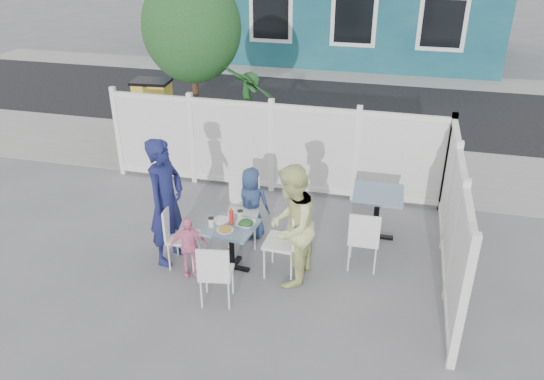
% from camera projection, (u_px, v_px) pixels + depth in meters
% --- Properties ---
extents(ground, '(80.00, 80.00, 0.00)m').
position_uv_depth(ground, '(223.00, 265.00, 7.41)').
color(ground, slate).
extents(near_sidewalk, '(24.00, 2.60, 0.01)m').
position_uv_depth(near_sidewalk, '(284.00, 159.00, 10.69)').
color(near_sidewalk, gray).
rests_on(near_sidewalk, ground).
extents(street, '(24.00, 5.00, 0.01)m').
position_uv_depth(street, '(315.00, 104.00, 13.89)').
color(street, black).
rests_on(street, ground).
extents(far_sidewalk, '(24.00, 1.60, 0.01)m').
position_uv_depth(far_sidewalk, '(333.00, 74.00, 16.56)').
color(far_sidewalk, gray).
rests_on(far_sidewalk, ground).
extents(fence_back, '(5.86, 0.08, 1.60)m').
position_uv_depth(fence_back, '(271.00, 149.00, 9.10)').
color(fence_back, white).
rests_on(fence_back, ground).
extents(fence_right, '(0.08, 3.66, 1.60)m').
position_uv_depth(fence_right, '(453.00, 222.00, 6.92)').
color(fence_right, white).
rests_on(fence_right, ground).
extents(tree, '(1.80, 1.62, 3.59)m').
position_uv_depth(tree, '(191.00, 28.00, 9.43)').
color(tree, '#382316').
rests_on(tree, ground).
extents(utility_cabinet, '(0.75, 0.57, 1.31)m').
position_uv_depth(utility_cabinet, '(154.00, 114.00, 11.19)').
color(utility_cabinet, gold).
rests_on(utility_cabinet, ground).
extents(potted_shrub_a, '(1.59, 1.59, 2.02)m').
position_uv_depth(potted_shrub_a, '(250.00, 121.00, 9.73)').
color(potted_shrub_a, '#133F1F').
rests_on(potted_shrub_a, ground).
extents(potted_shrub_b, '(1.41, 1.23, 1.51)m').
position_uv_depth(potted_shrub_b, '(384.00, 148.00, 9.23)').
color(potted_shrub_b, '#133F1F').
rests_on(potted_shrub_b, ground).
extents(main_table, '(0.70, 0.70, 0.67)m').
position_uv_depth(main_table, '(231.00, 236.00, 7.11)').
color(main_table, slate).
rests_on(main_table, ground).
extents(spare_table, '(0.73, 0.73, 0.76)m').
position_uv_depth(spare_table, '(378.00, 203.00, 7.79)').
color(spare_table, slate).
rests_on(spare_table, ground).
extents(chair_left, '(0.43, 0.44, 0.90)m').
position_uv_depth(chair_left, '(177.00, 232.00, 7.19)').
color(chair_left, white).
rests_on(chair_left, ground).
extents(chair_right, '(0.46, 0.48, 1.01)m').
position_uv_depth(chair_right, '(288.00, 237.00, 6.95)').
color(chair_right, white).
rests_on(chair_right, ground).
extents(chair_back, '(0.51, 0.50, 0.99)m').
position_uv_depth(chair_back, '(244.00, 205.00, 7.75)').
color(chair_back, white).
rests_on(chair_back, ground).
extents(chair_near, '(0.45, 0.44, 0.87)m').
position_uv_depth(chair_near, '(215.00, 271.00, 6.42)').
color(chair_near, white).
rests_on(chair_near, ground).
extents(chair_spare, '(0.42, 0.40, 0.90)m').
position_uv_depth(chair_spare, '(364.00, 236.00, 7.09)').
color(chair_spare, white).
rests_on(chair_spare, ground).
extents(man, '(0.52, 0.72, 1.82)m').
position_uv_depth(man, '(166.00, 202.00, 7.15)').
color(man, '#181D52').
rests_on(man, ground).
extents(woman, '(0.70, 0.86, 1.66)m').
position_uv_depth(woman, '(291.00, 226.00, 6.73)').
color(woman, '#C6D53F').
rests_on(woman, ground).
extents(boy, '(0.55, 0.37, 1.11)m').
position_uv_depth(boy, '(251.00, 203.00, 7.86)').
color(boy, navy).
rests_on(boy, ground).
extents(toddler, '(0.55, 0.39, 0.87)m').
position_uv_depth(toddler, '(189.00, 247.00, 7.03)').
color(toddler, pink).
rests_on(toddler, ground).
extents(plate_main, '(0.23, 0.23, 0.01)m').
position_uv_depth(plate_main, '(225.00, 230.00, 6.93)').
color(plate_main, white).
rests_on(plate_main, main_table).
extents(plate_side, '(0.23, 0.23, 0.02)m').
position_uv_depth(plate_side, '(221.00, 220.00, 7.16)').
color(plate_side, white).
rests_on(plate_side, main_table).
extents(salad_bowl, '(0.26, 0.26, 0.06)m').
position_uv_depth(salad_bowl, '(246.00, 224.00, 7.02)').
color(salad_bowl, white).
rests_on(salad_bowl, main_table).
extents(coffee_cup_a, '(0.08, 0.08, 0.12)m').
position_uv_depth(coffee_cup_a, '(211.00, 222.00, 7.01)').
color(coffee_cup_a, beige).
rests_on(coffee_cup_a, main_table).
extents(coffee_cup_b, '(0.08, 0.08, 0.11)m').
position_uv_depth(coffee_cup_b, '(240.00, 215.00, 7.19)').
color(coffee_cup_b, beige).
rests_on(coffee_cup_b, main_table).
extents(ketchup_bottle, '(0.06, 0.06, 0.20)m').
position_uv_depth(ketchup_bottle, '(231.00, 217.00, 7.04)').
color(ketchup_bottle, red).
rests_on(ketchup_bottle, main_table).
extents(salt_shaker, '(0.03, 0.03, 0.07)m').
position_uv_depth(salt_shaker, '(229.00, 215.00, 7.23)').
color(salt_shaker, white).
rests_on(salt_shaker, main_table).
extents(pepper_shaker, '(0.03, 0.03, 0.06)m').
position_uv_depth(pepper_shaker, '(231.00, 215.00, 7.24)').
color(pepper_shaker, black).
rests_on(pepper_shaker, main_table).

